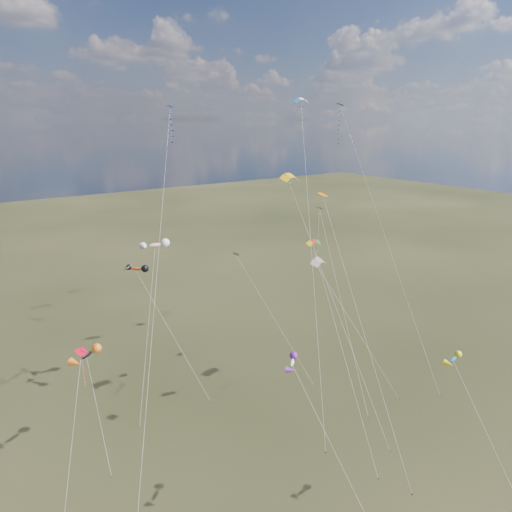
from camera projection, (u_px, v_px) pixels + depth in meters
ground at (356, 474)px, 46.95m from camera, size 400.00×400.00×0.00m
diamond_black_high at (345, 139)px, 70.82m from camera, size 4.49×25.62×37.42m
diamond_navy_tall at (169, 151)px, 56.49m from camera, size 18.40×27.58×36.71m
diamond_black_mid at (259, 292)px, 60.68m from camera, size 7.60×8.98×18.17m
diamond_red_low at (82, 374)px, 44.72m from camera, size 5.42×7.09×13.53m
diamond_navy_right at (320, 237)px, 64.87m from camera, size 5.64×16.25×23.13m
diamond_orange_center at (345, 270)px, 47.24m from camera, size 1.29×15.47×27.51m
parafoil_yellow at (290, 176)px, 54.81m from camera, size 2.66×18.15×29.18m
parafoil_blue_white at (302, 101)px, 65.39m from camera, size 16.31×24.09×38.35m
parafoil_striped at (319, 260)px, 61.00m from camera, size 6.01×12.54×17.61m
parafoil_tricolor at (315, 243)px, 54.64m from camera, size 5.28×16.21×21.42m
novelty_black_orange at (86, 355)px, 49.23m from camera, size 3.61×8.45×11.10m
novelty_orange_black at (136, 269)px, 58.51m from camera, size 6.64×10.91×17.19m
novelty_white_purple at (293, 363)px, 40.25m from camera, size 4.57×9.20×14.80m
novelty_redwhite_stripe at (155, 245)px, 60.65m from camera, size 9.27×11.16×19.62m
novelty_blue_yellow at (454, 360)px, 40.54m from camera, size 2.23×11.01×14.94m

